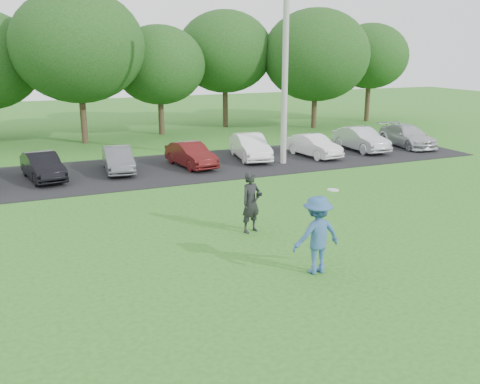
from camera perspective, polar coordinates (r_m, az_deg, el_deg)
The scene contains 7 objects.
ground at distance 13.21m, azimuth 6.16°, elevation -9.12°, with size 100.00×100.00×0.00m, color #2B671D.
parking_lot at distance 24.78m, azimuth -8.83°, elevation 2.40°, with size 32.00×6.50×0.03m, color black.
utility_pole at distance 25.29m, azimuth 4.86°, elevation 14.27°, with size 0.28×0.28×10.08m, color #9F9E99.
frisbee_player at distance 13.24m, azimuth 8.21°, elevation -4.53°, with size 1.29×0.81×2.20m.
camera_bystander at distance 16.01m, azimuth 1.19°, elevation -1.10°, with size 0.78×0.63×1.86m.
parked_cars at distance 24.46m, azimuth -10.54°, elevation 3.61°, with size 30.72×4.78×1.24m.
tree_row at distance 34.03m, azimuth -11.03°, elevation 14.05°, with size 42.39×9.85×8.64m.
Camera 1 is at (-6.07, -10.41, 5.41)m, focal length 40.00 mm.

